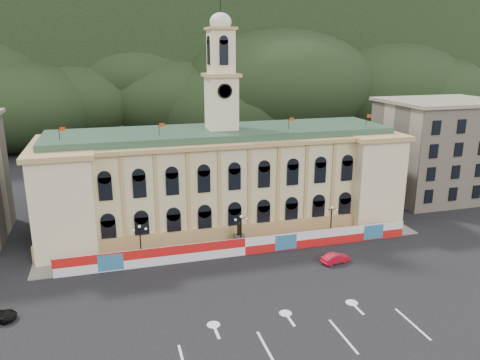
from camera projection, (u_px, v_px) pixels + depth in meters
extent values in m
plane|color=black|center=(284.00, 311.00, 51.11)|extent=(260.00, 260.00, 0.00)
cube|color=black|center=(153.00, 65.00, 165.54)|extent=(230.00, 70.00, 44.00)
cube|color=#595651|center=(265.00, 41.00, 154.07)|extent=(22.00, 8.00, 14.00)
cube|color=beige|center=(222.00, 182.00, 75.14)|extent=(55.00, 15.00, 14.00)
cube|color=tan|center=(235.00, 233.00, 69.49)|extent=(56.00, 0.80, 2.40)
cube|color=tan|center=(222.00, 137.00, 73.17)|extent=(56.20, 16.20, 0.60)
cube|color=#32533C|center=(222.00, 133.00, 72.98)|extent=(53.00, 13.00, 1.20)
cube|color=#F3E4B9|center=(67.00, 196.00, 68.03)|extent=(8.00, 17.00, 14.00)
cube|color=#F3E4B9|center=(356.00, 173.00, 80.40)|extent=(8.00, 17.00, 14.00)
cube|color=#F3E4B9|center=(221.00, 103.00, 71.73)|extent=(4.40, 4.40, 8.00)
cube|color=tan|center=(221.00, 75.00, 70.60)|extent=(5.20, 5.20, 0.50)
cube|color=#F3E4B9|center=(221.00, 52.00, 69.71)|extent=(3.60, 3.60, 6.50)
cube|color=tan|center=(221.00, 29.00, 68.79)|extent=(4.20, 4.20, 0.40)
cylinder|color=black|center=(225.00, 91.00, 69.06)|extent=(2.20, 0.20, 2.20)
ellipsoid|color=silver|center=(221.00, 22.00, 68.54)|extent=(3.20, 3.20, 2.72)
cube|color=#BAA78F|center=(438.00, 151.00, 88.70)|extent=(20.00, 16.00, 18.00)
cube|color=gray|center=(444.00, 101.00, 86.18)|extent=(21.00, 17.00, 0.60)
cube|color=red|center=(245.00, 247.00, 64.66)|extent=(50.00, 0.25, 2.50)
cube|color=teal|center=(111.00, 263.00, 59.79)|extent=(3.20, 0.05, 2.20)
cube|color=teal|center=(286.00, 242.00, 66.11)|extent=(3.20, 0.05, 2.20)
cube|color=teal|center=(374.00, 232.00, 69.79)|extent=(3.20, 0.05, 2.20)
cube|color=slate|center=(240.00, 247.00, 67.52)|extent=(56.00, 5.50, 0.16)
cube|color=#595651|center=(239.00, 241.00, 67.53)|extent=(1.40, 1.40, 1.80)
cylinder|color=black|center=(239.00, 230.00, 67.07)|extent=(0.60, 0.60, 1.60)
sphere|color=black|center=(239.00, 224.00, 66.83)|extent=(0.44, 0.44, 0.44)
cylinder|color=black|center=(142.00, 260.00, 63.12)|extent=(0.44, 0.44, 0.30)
cylinder|color=black|center=(141.00, 244.00, 62.51)|extent=(0.18, 0.18, 4.80)
cube|color=black|center=(140.00, 228.00, 61.89)|extent=(1.60, 0.08, 0.08)
sphere|color=silver|center=(133.00, 230.00, 61.72)|extent=(0.36, 0.36, 0.36)
sphere|color=silver|center=(146.00, 229.00, 62.14)|extent=(0.36, 0.36, 0.36)
sphere|color=silver|center=(139.00, 227.00, 61.82)|extent=(0.40, 0.40, 0.40)
cylinder|color=black|center=(241.00, 248.00, 66.81)|extent=(0.44, 0.44, 0.30)
cylinder|color=black|center=(241.00, 233.00, 66.20)|extent=(0.18, 0.18, 4.80)
cube|color=black|center=(241.00, 218.00, 65.58)|extent=(1.60, 0.08, 0.08)
sphere|color=silver|center=(236.00, 220.00, 65.41)|extent=(0.36, 0.36, 0.36)
sphere|color=silver|center=(246.00, 219.00, 65.83)|extent=(0.36, 0.36, 0.36)
sphere|color=silver|center=(241.00, 217.00, 65.51)|extent=(0.40, 0.40, 0.40)
cylinder|color=black|center=(330.00, 238.00, 70.49)|extent=(0.44, 0.44, 0.30)
cylinder|color=black|center=(331.00, 224.00, 69.88)|extent=(0.18, 0.18, 4.80)
cube|color=black|center=(332.00, 209.00, 69.26)|extent=(1.60, 0.08, 0.08)
sphere|color=silver|center=(327.00, 211.00, 69.09)|extent=(0.36, 0.36, 0.36)
sphere|color=silver|center=(337.00, 210.00, 69.51)|extent=(0.36, 0.36, 0.36)
sphere|color=silver|center=(332.00, 208.00, 69.19)|extent=(0.40, 0.40, 0.40)
imported|color=#AD0C1F|center=(336.00, 258.00, 62.42)|extent=(2.84, 4.54, 1.33)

